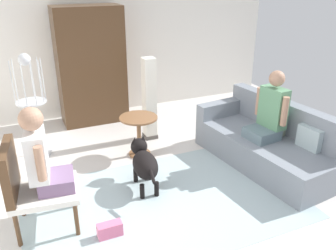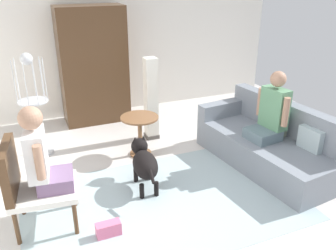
{
  "view_description": "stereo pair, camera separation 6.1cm",
  "coord_description": "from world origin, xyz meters",
  "px_view_note": "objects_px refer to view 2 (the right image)",
  "views": [
    {
      "loc": [
        -1.44,
        -3.2,
        2.41
      ],
      "look_at": [
        0.05,
        0.17,
        0.82
      ],
      "focal_mm": 37.88,
      "sensor_mm": 36.0,
      "label": 1
    },
    {
      "loc": [
        -1.38,
        -3.22,
        2.41
      ],
      "look_at": [
        0.05,
        0.17,
        0.82
      ],
      "focal_mm": 37.88,
      "sensor_mm": 36.0,
      "label": 2
    }
  ],
  "objects_px": {
    "couch": "(268,143)",
    "column_lamp": "(151,100)",
    "armchair": "(28,182)",
    "person_on_armchair": "(41,155)",
    "handbag": "(109,229)",
    "round_end_table": "(140,130)",
    "armoire_cabinet": "(93,66)",
    "bird_cage_stand": "(34,105)",
    "dog": "(144,162)",
    "person_on_couch": "(271,112)"
  },
  "relations": [
    {
      "from": "couch",
      "to": "column_lamp",
      "type": "height_order",
      "value": "column_lamp"
    },
    {
      "from": "couch",
      "to": "armchair",
      "type": "xyz_separation_m",
      "value": [
        -3.02,
        -0.17,
        0.24
      ]
    },
    {
      "from": "person_on_armchair",
      "to": "handbag",
      "type": "relative_size",
      "value": 3.52
    },
    {
      "from": "couch",
      "to": "round_end_table",
      "type": "distance_m",
      "value": 1.76
    },
    {
      "from": "armchair",
      "to": "armoire_cabinet",
      "type": "bearing_deg",
      "value": 64.94
    },
    {
      "from": "person_on_armchair",
      "to": "armoire_cabinet",
      "type": "height_order",
      "value": "armoire_cabinet"
    },
    {
      "from": "person_on_armchair",
      "to": "handbag",
      "type": "distance_m",
      "value": 0.98
    },
    {
      "from": "bird_cage_stand",
      "to": "column_lamp",
      "type": "height_order",
      "value": "bird_cage_stand"
    },
    {
      "from": "dog",
      "to": "column_lamp",
      "type": "height_order",
      "value": "column_lamp"
    },
    {
      "from": "column_lamp",
      "to": "armchair",
      "type": "bearing_deg",
      "value": -140.18
    },
    {
      "from": "person_on_couch",
      "to": "column_lamp",
      "type": "xyz_separation_m",
      "value": [
        -1.13,
        1.41,
        -0.13
      ]
    },
    {
      "from": "couch",
      "to": "column_lamp",
      "type": "bearing_deg",
      "value": 130.48
    },
    {
      "from": "couch",
      "to": "bird_cage_stand",
      "type": "height_order",
      "value": "bird_cage_stand"
    },
    {
      "from": "armoire_cabinet",
      "to": "dog",
      "type": "bearing_deg",
      "value": -88.46
    },
    {
      "from": "person_on_couch",
      "to": "column_lamp",
      "type": "bearing_deg",
      "value": 128.88
    },
    {
      "from": "person_on_armchair",
      "to": "round_end_table",
      "type": "height_order",
      "value": "person_on_armchair"
    },
    {
      "from": "person_on_couch",
      "to": "armoire_cabinet",
      "type": "distance_m",
      "value": 3.05
    },
    {
      "from": "dog",
      "to": "handbag",
      "type": "distance_m",
      "value": 0.97
    },
    {
      "from": "armoire_cabinet",
      "to": "armchair",
      "type": "bearing_deg",
      "value": -115.06
    },
    {
      "from": "couch",
      "to": "person_on_armchair",
      "type": "relative_size",
      "value": 2.42
    },
    {
      "from": "couch",
      "to": "armoire_cabinet",
      "type": "relative_size",
      "value": 1.08
    },
    {
      "from": "person_on_armchair",
      "to": "armoire_cabinet",
      "type": "relative_size",
      "value": 0.45
    },
    {
      "from": "person_on_couch",
      "to": "bird_cage_stand",
      "type": "bearing_deg",
      "value": 151.14
    },
    {
      "from": "person_on_couch",
      "to": "bird_cage_stand",
      "type": "distance_m",
      "value": 3.2
    },
    {
      "from": "dog",
      "to": "column_lamp",
      "type": "distance_m",
      "value": 1.43
    },
    {
      "from": "dog",
      "to": "bird_cage_stand",
      "type": "height_order",
      "value": "bird_cage_stand"
    },
    {
      "from": "armchair",
      "to": "handbag",
      "type": "xyz_separation_m",
      "value": [
        0.66,
        -0.43,
        -0.46
      ]
    },
    {
      "from": "couch",
      "to": "round_end_table",
      "type": "bearing_deg",
      "value": 149.44
    },
    {
      "from": "armchair",
      "to": "handbag",
      "type": "distance_m",
      "value": 0.92
    },
    {
      "from": "bird_cage_stand",
      "to": "armoire_cabinet",
      "type": "height_order",
      "value": "armoire_cabinet"
    },
    {
      "from": "couch",
      "to": "person_on_armchair",
      "type": "bearing_deg",
      "value": -176.17
    },
    {
      "from": "dog",
      "to": "handbag",
      "type": "bearing_deg",
      "value": -131.81
    },
    {
      "from": "dog",
      "to": "column_lamp",
      "type": "xyz_separation_m",
      "value": [
        0.56,
        1.28,
        0.3
      ]
    },
    {
      "from": "handbag",
      "to": "armoire_cabinet",
      "type": "bearing_deg",
      "value": 79.56
    },
    {
      "from": "dog",
      "to": "person_on_armchair",
      "type": "bearing_deg",
      "value": -165.87
    },
    {
      "from": "couch",
      "to": "dog",
      "type": "bearing_deg",
      "value": 176.93
    },
    {
      "from": "person_on_couch",
      "to": "round_end_table",
      "type": "height_order",
      "value": "person_on_couch"
    },
    {
      "from": "armchair",
      "to": "armoire_cabinet",
      "type": "relative_size",
      "value": 0.49
    },
    {
      "from": "armchair",
      "to": "dog",
      "type": "bearing_deg",
      "value": 11.65
    },
    {
      "from": "couch",
      "to": "handbag",
      "type": "bearing_deg",
      "value": -165.56
    },
    {
      "from": "couch",
      "to": "person_on_armchair",
      "type": "xyz_separation_m",
      "value": [
        -2.87,
        -0.19,
        0.51
      ]
    },
    {
      "from": "round_end_table",
      "to": "armoire_cabinet",
      "type": "relative_size",
      "value": 0.3
    },
    {
      "from": "person_on_couch",
      "to": "bird_cage_stand",
      "type": "relative_size",
      "value": 0.61
    },
    {
      "from": "round_end_table",
      "to": "couch",
      "type": "bearing_deg",
      "value": -30.56
    },
    {
      "from": "person_on_armchair",
      "to": "bird_cage_stand",
      "type": "xyz_separation_m",
      "value": [
        0.03,
        1.7,
        -0.06
      ]
    },
    {
      "from": "armchair",
      "to": "dog",
      "type": "height_order",
      "value": "armchair"
    },
    {
      "from": "couch",
      "to": "person_on_armchair",
      "type": "distance_m",
      "value": 2.92
    },
    {
      "from": "person_on_armchair",
      "to": "column_lamp",
      "type": "bearing_deg",
      "value": 42.67
    },
    {
      "from": "round_end_table",
      "to": "bird_cage_stand",
      "type": "height_order",
      "value": "bird_cage_stand"
    },
    {
      "from": "armoire_cabinet",
      "to": "bird_cage_stand",
      "type": "bearing_deg",
      "value": -137.85
    }
  ]
}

